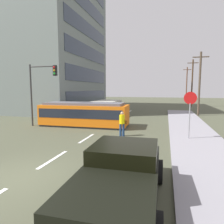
{
  "coord_description": "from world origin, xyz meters",
  "views": [
    {
      "loc": [
        4.88,
        -5.83,
        3.21
      ],
      "look_at": [
        1.13,
        8.12,
        1.52
      ],
      "focal_mm": 32.13,
      "sensor_mm": 36.0,
      "label": 1
    }
  ],
  "objects_px": {
    "parked_sedan_mid": "(70,112)",
    "utility_pole_distant": "(187,84)",
    "pedestrian_crossing": "(122,122)",
    "utility_pole_mid": "(200,83)",
    "traffic_light_mast": "(41,84)",
    "city_bus": "(105,108)",
    "utility_pole_far": "(192,82)",
    "stop_sign": "(190,105)",
    "pickup_truck_parked": "(121,175)",
    "streetcar_tram": "(84,114)"
  },
  "relations": [
    {
      "from": "streetcar_tram",
      "to": "utility_pole_mid",
      "type": "relative_size",
      "value": 1.01
    },
    {
      "from": "pickup_truck_parked",
      "to": "utility_pole_far",
      "type": "height_order",
      "value": "utility_pole_far"
    },
    {
      "from": "city_bus",
      "to": "traffic_light_mast",
      "type": "relative_size",
      "value": 1.13
    },
    {
      "from": "pedestrian_crossing",
      "to": "traffic_light_mast",
      "type": "distance_m",
      "value": 7.99
    },
    {
      "from": "pedestrian_crossing",
      "to": "parked_sedan_mid",
      "type": "distance_m",
      "value": 10.01
    },
    {
      "from": "pedestrian_crossing",
      "to": "stop_sign",
      "type": "height_order",
      "value": "stop_sign"
    },
    {
      "from": "city_bus",
      "to": "traffic_light_mast",
      "type": "bearing_deg",
      "value": -116.99
    },
    {
      "from": "pickup_truck_parked",
      "to": "parked_sedan_mid",
      "type": "bearing_deg",
      "value": 121.6
    },
    {
      "from": "traffic_light_mast",
      "to": "utility_pole_far",
      "type": "xyz_separation_m",
      "value": [
        14.53,
        23.27,
        0.68
      ]
    },
    {
      "from": "stop_sign",
      "to": "utility_pole_distant",
      "type": "xyz_separation_m",
      "value": [
        3.08,
        36.1,
        2.02
      ]
    },
    {
      "from": "pickup_truck_parked",
      "to": "utility_pole_mid",
      "type": "xyz_separation_m",
      "value": [
        4.93,
        20.4,
        3.11
      ]
    },
    {
      "from": "city_bus",
      "to": "pedestrian_crossing",
      "type": "bearing_deg",
      "value": -66.13
    },
    {
      "from": "pickup_truck_parked",
      "to": "traffic_light_mast",
      "type": "xyz_separation_m",
      "value": [
        -8.99,
        9.5,
        2.83
      ]
    },
    {
      "from": "utility_pole_mid",
      "to": "pedestrian_crossing",
      "type": "bearing_deg",
      "value": -117.64
    },
    {
      "from": "streetcar_tram",
      "to": "pickup_truck_parked",
      "type": "distance_m",
      "value": 12.04
    },
    {
      "from": "streetcar_tram",
      "to": "stop_sign",
      "type": "bearing_deg",
      "value": -19.53
    },
    {
      "from": "streetcar_tram",
      "to": "pedestrian_crossing",
      "type": "xyz_separation_m",
      "value": [
        3.94,
        -2.84,
        -0.1
      ]
    },
    {
      "from": "utility_pole_distant",
      "to": "utility_pole_mid",
      "type": "bearing_deg",
      "value": -91.8
    },
    {
      "from": "parked_sedan_mid",
      "to": "streetcar_tram",
      "type": "bearing_deg",
      "value": -49.4
    },
    {
      "from": "pedestrian_crossing",
      "to": "utility_pole_far",
      "type": "bearing_deg",
      "value": 73.91
    },
    {
      "from": "pedestrian_crossing",
      "to": "stop_sign",
      "type": "distance_m",
      "value": 4.43
    },
    {
      "from": "stop_sign",
      "to": "parked_sedan_mid",
      "type": "bearing_deg",
      "value": 149.34
    },
    {
      "from": "streetcar_tram",
      "to": "utility_pole_mid",
      "type": "height_order",
      "value": "utility_pole_mid"
    },
    {
      "from": "utility_pole_far",
      "to": "utility_pole_distant",
      "type": "bearing_deg",
      "value": 89.35
    },
    {
      "from": "streetcar_tram",
      "to": "utility_pole_distant",
      "type": "xyz_separation_m",
      "value": [
        11.27,
        33.2,
        3.17
      ]
    },
    {
      "from": "pickup_truck_parked",
      "to": "stop_sign",
      "type": "relative_size",
      "value": 1.75
    },
    {
      "from": "pedestrian_crossing",
      "to": "utility_pole_far",
      "type": "xyz_separation_m",
      "value": [
        7.2,
        24.96,
        3.36
      ]
    },
    {
      "from": "stop_sign",
      "to": "utility_pole_distant",
      "type": "distance_m",
      "value": 36.29
    },
    {
      "from": "pedestrian_crossing",
      "to": "utility_pole_mid",
      "type": "height_order",
      "value": "utility_pole_mid"
    },
    {
      "from": "streetcar_tram",
      "to": "stop_sign",
      "type": "height_order",
      "value": "stop_sign"
    },
    {
      "from": "streetcar_tram",
      "to": "city_bus",
      "type": "bearing_deg",
      "value": 88.7
    },
    {
      "from": "utility_pole_far",
      "to": "parked_sedan_mid",
      "type": "bearing_deg",
      "value": -128.68
    },
    {
      "from": "pedestrian_crossing",
      "to": "pickup_truck_parked",
      "type": "xyz_separation_m",
      "value": [
        1.66,
        -7.82,
        -0.15
      ]
    },
    {
      "from": "parked_sedan_mid",
      "to": "utility_pole_mid",
      "type": "bearing_deg",
      "value": 22.55
    },
    {
      "from": "pickup_truck_parked",
      "to": "utility_pole_mid",
      "type": "relative_size",
      "value": 0.68
    },
    {
      "from": "stop_sign",
      "to": "utility_pole_far",
      "type": "height_order",
      "value": "utility_pole_far"
    },
    {
      "from": "city_bus",
      "to": "utility_pole_mid",
      "type": "bearing_deg",
      "value": 20.94
    },
    {
      "from": "city_bus",
      "to": "pedestrian_crossing",
      "type": "height_order",
      "value": "city_bus"
    },
    {
      "from": "parked_sedan_mid",
      "to": "traffic_light_mast",
      "type": "height_order",
      "value": "traffic_light_mast"
    },
    {
      "from": "streetcar_tram",
      "to": "parked_sedan_mid",
      "type": "distance_m",
      "value": 5.24
    },
    {
      "from": "traffic_light_mast",
      "to": "utility_pole_mid",
      "type": "xyz_separation_m",
      "value": [
        13.92,
        10.9,
        0.28
      ]
    },
    {
      "from": "pickup_truck_parked",
      "to": "utility_pole_distant",
      "type": "xyz_separation_m",
      "value": [
        5.67,
        43.86,
        3.42
      ]
    },
    {
      "from": "utility_pole_mid",
      "to": "utility_pole_distant",
      "type": "height_order",
      "value": "utility_pole_distant"
    },
    {
      "from": "parked_sedan_mid",
      "to": "utility_pole_far",
      "type": "distance_m",
      "value": 23.55
    },
    {
      "from": "parked_sedan_mid",
      "to": "utility_pole_far",
      "type": "xyz_separation_m",
      "value": [
        14.54,
        18.15,
        3.69
      ]
    },
    {
      "from": "parked_sedan_mid",
      "to": "utility_pole_distant",
      "type": "height_order",
      "value": "utility_pole_distant"
    },
    {
      "from": "parked_sedan_mid",
      "to": "utility_pole_distant",
      "type": "xyz_separation_m",
      "value": [
        14.66,
        29.24,
        3.6
      ]
    },
    {
      "from": "traffic_light_mast",
      "to": "utility_pole_distant",
      "type": "distance_m",
      "value": 37.35
    },
    {
      "from": "city_bus",
      "to": "streetcar_tram",
      "type": "bearing_deg",
      "value": -91.3
    },
    {
      "from": "city_bus",
      "to": "pickup_truck_parked",
      "type": "distance_m",
      "value": 17.31
    }
  ]
}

